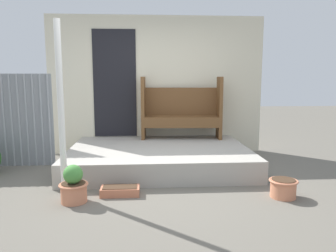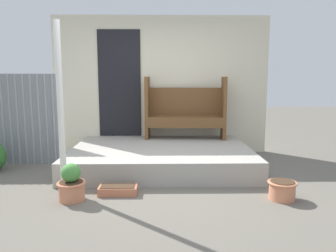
# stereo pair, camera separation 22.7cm
# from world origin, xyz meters

# --- Properties ---
(ground_plane) EXTENTS (24.00, 24.00, 0.00)m
(ground_plane) POSITION_xyz_m (0.00, 0.00, 0.00)
(ground_plane) COLOR #666056
(porch_slab) EXTENTS (2.87, 2.09, 0.33)m
(porch_slab) POSITION_xyz_m (0.10, 1.04, 0.16)
(porch_slab) COLOR #A8A399
(porch_slab) RESTS_ON ground_plane
(house_wall) EXTENTS (4.07, 0.08, 2.60)m
(house_wall) POSITION_xyz_m (0.06, 2.12, 1.30)
(house_wall) COLOR beige
(house_wall) RESTS_ON ground_plane
(support_post) EXTENTS (0.08, 0.08, 2.14)m
(support_post) POSITION_xyz_m (-1.15, -0.11, 1.07)
(support_post) COLOR white
(support_post) RESTS_ON ground_plane
(bench) EXTENTS (1.49, 0.49, 1.14)m
(bench) POSITION_xyz_m (0.55, 1.84, 0.88)
(bench) COLOR brown
(bench) RESTS_ON porch_slab
(flower_pot_left) EXTENTS (0.34, 0.34, 0.45)m
(flower_pot_left) POSITION_xyz_m (-0.96, -0.43, 0.20)
(flower_pot_left) COLOR tan
(flower_pot_left) RESTS_ON ground_plane
(flower_pot_middle) EXTENTS (0.35, 0.35, 0.23)m
(flower_pot_middle) POSITION_xyz_m (1.56, -0.44, 0.12)
(flower_pot_middle) COLOR tan
(flower_pot_middle) RESTS_ON ground_plane
(planter_box_rect) EXTENTS (0.48, 0.23, 0.11)m
(planter_box_rect) POSITION_xyz_m (-0.44, -0.23, 0.06)
(planter_box_rect) COLOR #C67251
(planter_box_rect) RESTS_ON ground_plane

